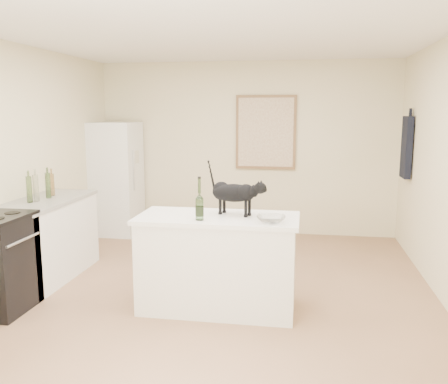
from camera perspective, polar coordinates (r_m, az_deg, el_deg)
floor at (r=4.90m, az=-1.47°, el=-12.67°), size 5.50×5.50×0.00m
ceiling at (r=4.60m, az=-1.62°, el=18.89°), size 5.50×5.50×0.00m
wall_back at (r=7.27m, az=2.65°, el=5.21°), size 4.50×0.00×4.50m
wall_front at (r=1.99m, az=-17.08°, el=-7.16°), size 4.50×0.00×4.50m
island_base at (r=4.55m, az=-0.73°, el=-8.68°), size 1.44×0.67×0.86m
island_top at (r=4.43m, az=-0.75°, el=-3.15°), size 1.50×0.70×0.04m
left_cabinets at (r=5.71m, az=-20.56°, el=-5.50°), size 0.60×1.40×0.86m
left_countertop at (r=5.61m, az=-20.83°, el=-1.06°), size 0.62×1.44×0.04m
fridge at (r=7.43m, az=-12.86°, el=1.59°), size 0.68×0.68×1.70m
artwork_frame at (r=7.20m, az=5.03°, el=7.14°), size 0.90×0.03×1.10m
artwork_canvas at (r=7.18m, az=5.01°, el=7.13°), size 0.82×0.00×1.02m
hanging_garment at (r=6.65m, az=21.04°, el=5.03°), size 0.08×0.34×0.80m
black_cat at (r=4.44m, az=1.20°, el=-0.39°), size 0.56×0.32×0.37m
wine_bottle at (r=4.24m, az=-2.96°, el=-1.10°), size 0.09×0.09×0.34m
glass_bowl at (r=4.17m, az=5.65°, el=-3.28°), size 0.27×0.27×0.06m
fridge_paper at (r=7.28m, az=-10.40°, el=4.17°), size 0.01×0.15×0.19m
counter_bottle_cluster at (r=5.60m, az=-21.09°, el=0.57°), size 0.12×0.49×0.29m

